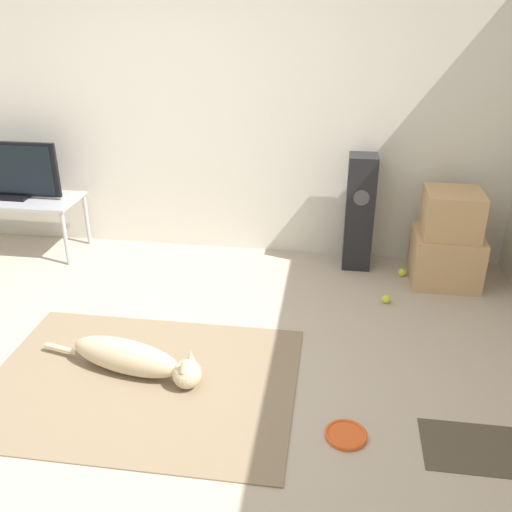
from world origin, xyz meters
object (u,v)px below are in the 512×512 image
at_px(tv_stand, 13,203).
at_px(cardboard_box_lower, 445,257).
at_px(floor_speaker, 359,213).
at_px(tennis_ball_by_boxes, 402,272).
at_px(cardboard_box_upper, 452,213).
at_px(dog, 135,359).
at_px(tv, 7,171).
at_px(frisbee, 346,435).
at_px(tennis_ball_near_speaker, 386,299).

bearing_deg(tv_stand, cardboard_box_lower, -0.96).
bearing_deg(floor_speaker, tv_stand, -177.79).
bearing_deg(cardboard_box_lower, floor_speaker, 165.67).
relative_size(floor_speaker, tennis_ball_by_boxes, 14.89).
distance_m(cardboard_box_upper, tennis_ball_by_boxes, 0.65).
xyz_separation_m(dog, cardboard_box_lower, (2.09, 1.58, 0.09)).
distance_m(cardboard_box_upper, tv_stand, 3.75).
bearing_deg(tv, floor_speaker, 2.16).
relative_size(dog, frisbee, 4.81).
bearing_deg(tv, frisbee, -34.09).
distance_m(dog, tennis_ball_near_speaker, 1.97).
bearing_deg(dog, cardboard_box_upper, 37.01).
bearing_deg(floor_speaker, frisbee, -92.07).
xyz_separation_m(frisbee, cardboard_box_lower, (0.78, 1.94, 0.20)).
xyz_separation_m(frisbee, tennis_ball_near_speaker, (0.30, 1.49, 0.02)).
distance_m(tv_stand, tennis_ball_near_speaker, 3.34).
relative_size(frisbee, cardboard_box_upper, 0.54).
height_order(floor_speaker, tv_stand, floor_speaker).
bearing_deg(tv_stand, floor_speaker, 2.21).
xyz_separation_m(floor_speaker, tv, (-3.05, -0.11, 0.26)).
xyz_separation_m(dog, tennis_ball_near_speaker, (1.60, 1.14, -0.09)).
bearing_deg(floor_speaker, cardboard_box_lower, -14.33).
xyz_separation_m(frisbee, floor_speaker, (0.08, 2.12, 0.48)).
relative_size(floor_speaker, tv_stand, 0.82).
distance_m(tv, tennis_ball_near_speaker, 3.39).
bearing_deg(tennis_ball_by_boxes, frisbee, -103.14).
relative_size(frisbee, floor_speaker, 0.24).
xyz_separation_m(cardboard_box_upper, tv, (-3.75, 0.08, 0.16)).
bearing_deg(frisbee, tennis_ball_by_boxes, 76.86).
distance_m(floor_speaker, tv, 3.06).
bearing_deg(tv, tennis_ball_near_speaker, -8.94).
bearing_deg(frisbee, tv, 145.91).
xyz_separation_m(cardboard_box_lower, floor_speaker, (-0.71, 0.18, 0.28)).
bearing_deg(tennis_ball_near_speaker, tv, 171.06).
bearing_deg(cardboard_box_lower, dog, -142.76).
relative_size(dog, cardboard_box_upper, 2.59).
xyz_separation_m(frisbee, tv_stand, (-2.97, 2.01, 0.44)).
bearing_deg(tv_stand, tennis_ball_near_speaker, -8.89).
bearing_deg(frisbee, dog, 164.61).
relative_size(cardboard_box_lower, tv, 0.56).
bearing_deg(tv_stand, cardboard_box_upper, -1.22).
distance_m(dog, frisbee, 1.35).
xyz_separation_m(tennis_ball_by_boxes, tennis_ball_near_speaker, (-0.16, -0.48, 0.00)).
xyz_separation_m(cardboard_box_upper, tv_stand, (-3.75, 0.08, -0.14)).
relative_size(dog, tennis_ball_near_speaker, 16.84).
relative_size(dog, cardboard_box_lower, 2.10).
bearing_deg(tennis_ball_by_boxes, dog, -137.48).
height_order(dog, floor_speaker, floor_speaker).
bearing_deg(tennis_ball_near_speaker, cardboard_box_lower, 42.91).
height_order(frisbee, tennis_ball_by_boxes, tennis_ball_by_boxes).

